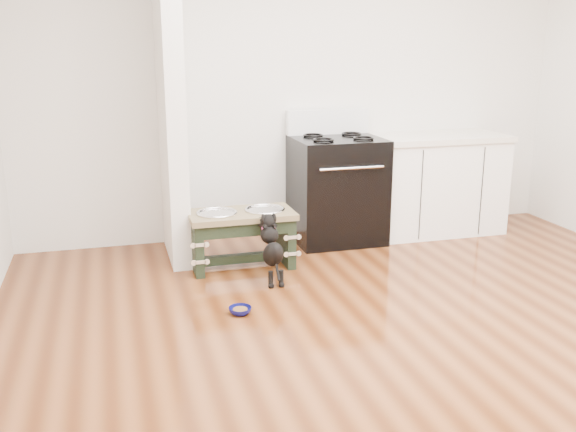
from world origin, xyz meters
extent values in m
plane|color=#4C230D|center=(0.00, 0.00, 0.00)|extent=(5.00, 5.00, 0.00)
plane|color=silver|center=(0.00, 2.50, 1.35)|extent=(5.00, 0.00, 5.00)
cube|color=silver|center=(-1.18, 2.10, 1.35)|extent=(0.15, 0.80, 2.70)
cube|color=black|center=(0.25, 2.15, 0.46)|extent=(0.76, 0.65, 0.92)
cube|color=black|center=(0.25, 1.84, 0.40)|extent=(0.58, 0.02, 0.50)
cylinder|color=silver|center=(0.25, 1.80, 0.72)|extent=(0.56, 0.02, 0.02)
cube|color=white|center=(0.25, 2.43, 1.03)|extent=(0.76, 0.08, 0.22)
torus|color=black|center=(0.07, 2.01, 0.93)|extent=(0.18, 0.18, 0.02)
torus|color=black|center=(0.43, 2.01, 0.93)|extent=(0.18, 0.18, 0.02)
torus|color=black|center=(0.07, 2.29, 0.93)|extent=(0.18, 0.18, 0.02)
torus|color=black|center=(0.43, 2.29, 0.93)|extent=(0.18, 0.18, 0.02)
cube|color=white|center=(1.23, 2.18, 0.43)|extent=(1.20, 0.60, 0.86)
cube|color=beige|center=(1.23, 2.18, 0.89)|extent=(1.24, 0.64, 0.05)
cube|color=black|center=(1.23, 1.92, 0.05)|extent=(1.20, 0.06, 0.10)
cube|color=black|center=(-1.07, 1.68, 0.20)|extent=(0.07, 0.39, 0.40)
cube|color=black|center=(-0.35, 1.68, 0.20)|extent=(0.07, 0.39, 0.40)
cube|color=black|center=(-0.71, 1.51, 0.35)|extent=(0.65, 0.03, 0.10)
cube|color=black|center=(-0.71, 1.68, 0.07)|extent=(0.65, 0.07, 0.07)
cube|color=brown|center=(-0.71, 1.68, 0.43)|extent=(0.82, 0.44, 0.04)
cylinder|color=silver|center=(-0.90, 1.68, 0.43)|extent=(0.28, 0.28, 0.05)
cylinder|color=silver|center=(-0.52, 1.68, 0.43)|extent=(0.28, 0.28, 0.05)
torus|color=silver|center=(-0.90, 1.68, 0.45)|extent=(0.32, 0.32, 0.02)
torus|color=silver|center=(-0.52, 1.68, 0.45)|extent=(0.32, 0.32, 0.02)
cylinder|color=black|center=(-0.61, 1.18, 0.06)|extent=(0.04, 0.04, 0.12)
cylinder|color=black|center=(-0.53, 1.18, 0.06)|extent=(0.04, 0.04, 0.12)
sphere|color=black|center=(-0.61, 1.17, 0.01)|extent=(0.04, 0.04, 0.04)
sphere|color=black|center=(-0.53, 1.17, 0.01)|extent=(0.04, 0.04, 0.04)
ellipsoid|color=black|center=(-0.57, 1.26, 0.22)|extent=(0.14, 0.33, 0.29)
sphere|color=black|center=(-0.57, 1.37, 0.34)|extent=(0.13, 0.13, 0.13)
sphere|color=black|center=(-0.57, 1.40, 0.43)|extent=(0.12, 0.12, 0.12)
sphere|color=black|center=(-0.60, 1.48, 0.43)|extent=(0.04, 0.04, 0.04)
sphere|color=black|center=(-0.53, 1.48, 0.43)|extent=(0.04, 0.04, 0.04)
cylinder|color=black|center=(-0.57, 1.13, 0.13)|extent=(0.02, 0.09, 0.11)
torus|color=#DE417B|center=(-0.57, 1.39, 0.39)|extent=(0.11, 0.07, 0.10)
imported|color=#0B0D50|center=(-0.92, 0.78, 0.02)|extent=(0.18, 0.18, 0.05)
cylinder|color=#4F3616|center=(-0.92, 0.78, 0.03)|extent=(0.10, 0.10, 0.02)
camera|label=1|loc=(-1.67, -3.05, 1.72)|focal=40.00mm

